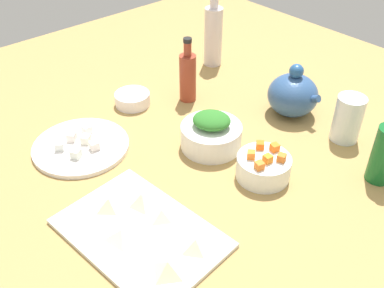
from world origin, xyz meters
TOP-DOWN VIEW (x-y plane):
  - tabletop at (0.00, 0.00)cm, footprint 190.00×190.00cm
  - cutting_board at (11.17, -24.03)cm, footprint 35.37×25.63cm
  - plate_tofu at (-22.46, -18.10)cm, footprint 24.50×24.50cm
  - bowl_greens at (-1.05, 7.44)cm, footprint 15.51×15.51cm
  - bowl_carrots at (15.61, 8.45)cm, footprint 12.68×12.68cm
  - bowl_small_side at (-31.08, 4.26)cm, footprint 10.20×10.20cm
  - teapot at (2.59, 35.30)cm, footprint 15.70×13.88cm
  - bottle_0 at (-34.61, 40.00)cm, footprint 5.94×5.94cm
  - bottle_1 at (-22.64, 18.40)cm, footprint 4.87×4.87cm
  - drinking_glass_0 at (19.63, 36.02)cm, footprint 7.32×7.32cm
  - carrot_cube_0 at (16.99, 7.85)cm, footprint 2.03×2.03cm
  - carrot_cube_1 at (17.34, 4.67)cm, footprint 2.18×2.18cm
  - carrot_cube_2 at (12.47, 10.39)cm, footprint 2.55×2.55cm
  - carrot_cube_3 at (15.29, 12.31)cm, footprint 2.20×2.20cm
  - carrot_cube_4 at (13.49, 6.16)cm, footprint 2.54×2.54cm
  - carrot_cube_5 at (18.80, 10.53)cm, footprint 2.32×2.32cm
  - chopped_greens_mound at (-1.05, 7.44)cm, footprint 12.58×12.30cm
  - tofu_cube_0 at (-25.53, -18.78)cm, footprint 3.10×3.10cm
  - tofu_cube_1 at (-22.16, -16.60)cm, footprint 3.07×3.07cm
  - tofu_cube_2 at (-24.07, -22.92)cm, footprint 3.08×3.08cm
  - tofu_cube_3 at (-18.59, -21.51)cm, footprint 2.98×2.98cm
  - tofu_cube_4 at (-25.78, -14.11)cm, footprint 2.26×2.26cm
  - tofu_cube_5 at (-18.42, -16.38)cm, footprint 2.50×2.50cm
  - dumpling_0 at (10.21, -27.73)cm, footprint 7.36×7.35cm
  - dumpling_1 at (1.43, -25.01)cm, footprint 4.36×4.93cm
  - dumpling_2 at (22.73, -26.09)cm, footprint 5.93×6.11cm
  - dumpling_3 at (21.93, -18.56)cm, footprint 5.00×5.35cm
  - dumpling_4 at (11.06, -18.31)cm, footprint 4.74×5.24cm
  - dumpling_5 at (5.25, -19.13)cm, footprint 6.22×5.84cm

SIDE VIEW (x-z plane):
  - tabletop at x=0.00cm, z-range 0.00..3.00cm
  - cutting_board at x=11.17cm, z-range 3.00..4.00cm
  - plate_tofu at x=-22.46cm, z-range 3.00..4.20cm
  - bowl_small_side at x=-31.08cm, z-range 3.00..6.68cm
  - dumpling_4 at x=11.06cm, z-range 4.00..6.07cm
  - dumpling_0 at x=10.21cm, z-range 4.00..6.37cm
  - dumpling_3 at x=21.93cm, z-range 4.00..6.48cm
  - tofu_cube_0 at x=-25.53cm, z-range 4.20..6.40cm
  - tofu_cube_1 at x=-22.16cm, z-range 4.20..6.40cm
  - tofu_cube_2 at x=-24.07cm, z-range 4.20..6.40cm
  - tofu_cube_3 at x=-18.59cm, z-range 4.20..6.40cm
  - tofu_cube_4 at x=-25.78cm, z-range 4.20..6.40cm
  - tofu_cube_5 at x=-18.42cm, z-range 4.20..6.40cm
  - dumpling_1 at x=1.43cm, z-range 4.00..6.72cm
  - dumpling_2 at x=22.73cm, z-range 4.00..6.91cm
  - dumpling_5 at x=5.25cm, z-range 4.00..7.07cm
  - bowl_carrots at x=15.61cm, z-range 3.00..8.55cm
  - bowl_greens at x=-1.05cm, z-range 3.00..9.26cm
  - teapot at x=2.59cm, z-range 1.43..16.75cm
  - drinking_glass_0 at x=19.63cm, z-range 3.00..15.44cm
  - carrot_cube_0 at x=16.99cm, z-range 8.55..10.35cm
  - carrot_cube_1 at x=17.34cm, z-range 8.55..10.35cm
  - carrot_cube_2 at x=12.47cm, z-range 8.55..10.35cm
  - carrot_cube_3 at x=15.29cm, z-range 8.55..10.35cm
  - carrot_cube_4 at x=13.49cm, z-range 8.55..10.35cm
  - carrot_cube_5 at x=18.80cm, z-range 8.55..10.35cm
  - bottle_1 at x=-22.64cm, z-range 1.10..20.53cm
  - chopped_greens_mound at x=-1.05cm, z-range 9.26..12.88cm
  - bottle_0 at x=-34.61cm, z-range 1.02..25.69cm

